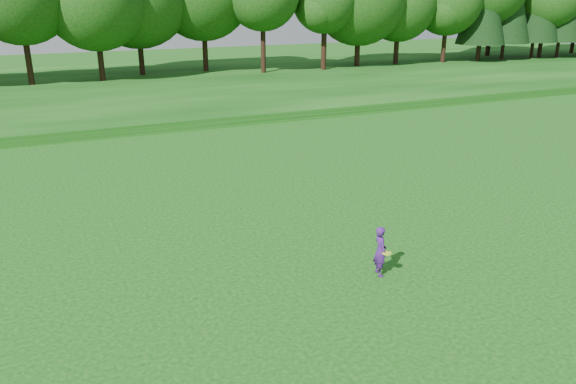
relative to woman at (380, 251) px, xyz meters
name	(u,v)px	position (x,y,z in m)	size (l,w,h in m)	color
ground	(331,281)	(-1.43, 0.19, -0.72)	(140.00, 140.00, 0.00)	#0D410C
berm	(128,89)	(-1.43, 34.19, -0.42)	(130.00, 30.00, 0.60)	#0D410C
walking_path	(167,129)	(-1.43, 20.19, -0.70)	(130.00, 1.60, 0.04)	gray
woman	(380,251)	(0.00, 0.00, 0.00)	(0.43, 0.69, 1.44)	#461973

